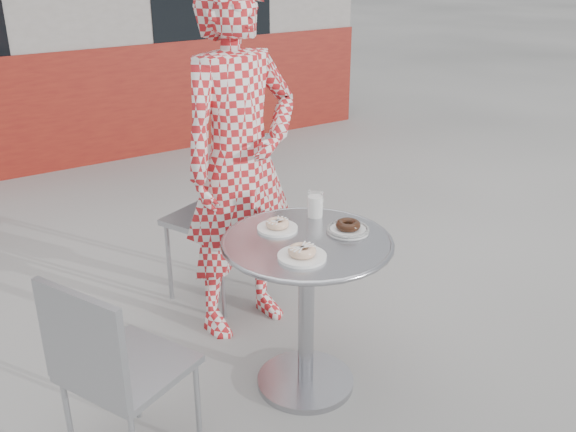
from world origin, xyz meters
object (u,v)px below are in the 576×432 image
plate_near (302,253)px  milk_cup (315,205)px  bistro_table (307,278)px  seated_person (240,163)px  plate_checker (348,228)px  plate_far (277,226)px  chair_left (131,406)px  chair_far (219,249)px

plate_near → milk_cup: milk_cup is taller
bistro_table → seated_person: bearing=86.6°
seated_person → milk_cup: size_ratio=15.16×
plate_checker → seated_person: bearing=103.6°
plate_checker → plate_far: bearing=143.4°
seated_person → plate_near: 0.76m
chair_left → seated_person: size_ratio=0.47×
chair_left → milk_cup: (0.97, 0.20, 0.52)m
chair_left → plate_far: (0.75, 0.18, 0.48)m
plate_far → bistro_table: bearing=-73.2°
chair_left → plate_far: 0.91m
bistro_table → plate_near: size_ratio=3.78×
bistro_table → plate_checker: (0.19, -0.02, 0.19)m
chair_left → plate_near: 0.85m
milk_cup → plate_near: bearing=-132.4°
plate_far → milk_cup: size_ratio=1.50×
chair_far → seated_person: 0.66m
plate_checker → bistro_table: bearing=173.1°
chair_left → plate_checker: bearing=-114.8°
plate_checker → milk_cup: bearing=96.9°
bistro_table → plate_near: plate_near is taller
plate_far → plate_near: 0.28m
chair_far → plate_checker: 1.05m
plate_far → plate_near: size_ratio=0.90×
plate_far → chair_left: bearing=-166.8°
chair_far → plate_near: (-0.16, -1.04, 0.45)m
bistro_table → plate_near: bearing=-131.7°
plate_near → milk_cup: size_ratio=1.66×
bistro_table → plate_checker: plate_checker is taller
bistro_table → milk_cup: 0.33m
chair_far → plate_far: size_ratio=5.33×
bistro_table → seated_person: size_ratio=0.41×
bistro_table → chair_far: size_ratio=0.79×
bistro_table → plate_checker: 0.27m
seated_person → plate_checker: 0.67m
seated_person → plate_checker: seated_person is taller
bistro_table → plate_far: size_ratio=4.19×
plate_near → plate_checker: size_ratio=1.05×
chair_far → plate_near: size_ratio=4.82×
chair_far → plate_near: bearing=57.6°
chair_far → bistro_table: bearing=63.1°
bistro_table → plate_far: plate_far is taller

